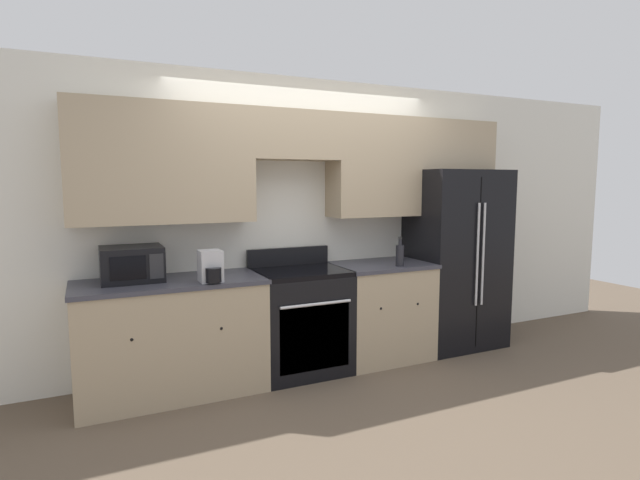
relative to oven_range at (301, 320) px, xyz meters
The scene contains 9 objects.
ground_plane 0.59m from the oven_range, 58.80° to the right, with size 12.00×12.00×0.00m, color brown.
wall_back 1.14m from the oven_range, 52.56° to the left, with size 8.00×0.39×2.60m.
lower_cabinets_left 1.09m from the oven_range, behind, with size 1.43×0.64×0.91m.
lower_cabinets_right 0.82m from the oven_range, ahead, with size 0.89×0.64×0.91m.
oven_range is the anchor object (origin of this frame).
refrigerator 1.77m from the oven_range, ahead, with size 0.91×0.73×1.78m.
microwave 1.48m from the oven_range, behind, with size 0.45×0.39×0.27m.
bottle 1.07m from the oven_range, 12.86° to the right, with size 0.07×0.07×0.26m.
coffee_maker 1.01m from the oven_range, 166.05° to the right, with size 0.17×0.24×0.24m.
Camera 1 is at (-1.84, -3.61, 1.66)m, focal length 28.00 mm.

